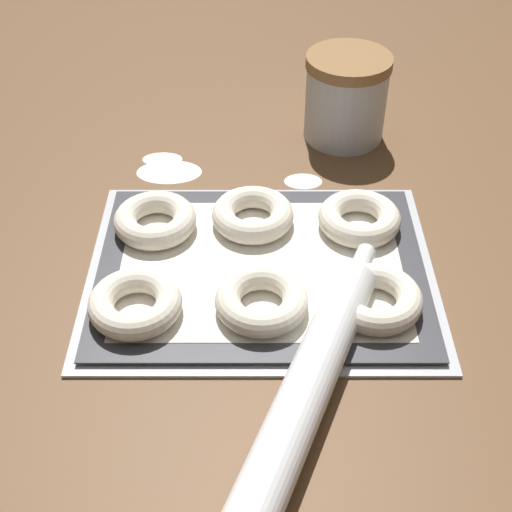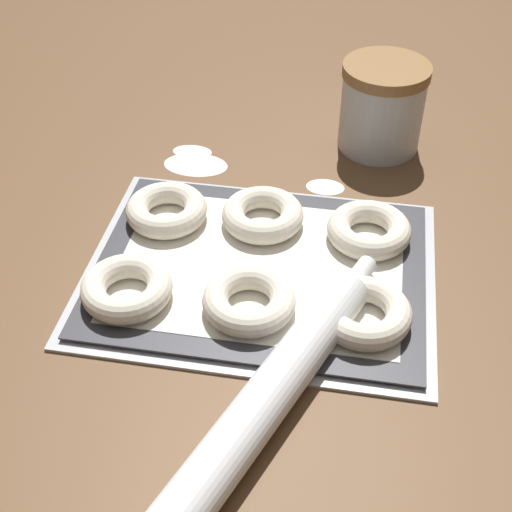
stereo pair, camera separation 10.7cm
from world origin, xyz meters
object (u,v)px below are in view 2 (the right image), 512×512
Objects in this scene: bagel_back_center at (263,215)px; flour_canister at (382,106)px; baking_tray at (256,270)px; bagel_back_right at (369,230)px; bagel_front_right at (364,312)px; bagel_back_left at (167,210)px; rolling_pin at (256,413)px; bagel_front_left at (127,288)px; bagel_front_center at (245,300)px.

flour_canister is (0.13, 0.23, 0.04)m from bagel_back_center.
baking_tray is 0.34m from flour_canister.
bagel_back_right is (0.13, -0.01, 0.00)m from bagel_back_center.
bagel_front_right is 1.00× the size of bagel_back_left.
bagel_back_right is at bearing 72.78° from rolling_pin.
bagel_front_left and bagel_back_left have the same top height.
bagel_back_left is at bearing 151.61° from bagel_front_right.
flour_canister is (0.00, 0.38, 0.04)m from bagel_front_right.
baking_tray is 0.08m from bagel_front_center.
bagel_back_center reaches higher than baking_tray.
bagel_front_left is 0.22× the size of rolling_pin.
bagel_back_center is 0.30m from rolling_pin.
bagel_front_right reaches higher than baking_tray.
flour_canister reaches higher than bagel_back_center.
bagel_front_center reaches higher than baking_tray.
rolling_pin reaches higher than bagel_front_center.
bagel_front_center and bagel_back_center have the same top height.
bagel_back_left is 0.33m from rolling_pin.
bagel_back_center is 0.13m from bagel_back_right.
bagel_front_center is (0.13, 0.00, 0.00)m from bagel_front_left.
bagel_back_right is (0.13, 0.14, 0.00)m from bagel_front_center.
flour_canister reaches higher than bagel_front_right.
bagel_back_right is (0.26, 0.15, 0.00)m from bagel_front_left.
rolling_pin is at bearing -39.49° from bagel_front_left.
bagel_front_left is 0.22m from rolling_pin.
bagel_front_left is at bearing -149.59° from baking_tray.
bagel_back_right reaches higher than baking_tray.
bagel_front_center is 1.00× the size of bagel_back_right.
flour_canister reaches higher than bagel_front_left.
flour_canister is at bearing 89.39° from bagel_back_right.
bagel_front_left is 0.14m from bagel_back_left.
bagel_front_right is at bearing 58.01° from rolling_pin.
bagel_front_center is 0.40m from flour_canister.
baking_tray is 0.14m from bagel_back_left.
bagel_front_center and bagel_back_right have the same top height.
bagel_back_right is (0.13, 0.07, 0.02)m from baking_tray.
bagel_front_left and bagel_front_right have the same top height.
bagel_back_center is at bearing 93.73° from baking_tray.
flour_canister is at bearing 59.37° from bagel_back_center.
bagel_back_left is 0.25m from bagel_back_right.
rolling_pin is (0.04, -0.14, -0.00)m from bagel_front_center.
bagel_front_left is 1.00× the size of bagel_back_right.
flour_canister is at bearing 89.98° from bagel_front_right.
rolling_pin is at bearing -80.18° from baking_tray.
bagel_front_right is (0.13, -0.07, 0.02)m from baking_tray.
bagel_front_right and bagel_back_right have the same top height.
bagel_front_right and bagel_back_left have the same top height.
bagel_back_right is at bearing 29.22° from baking_tray.
rolling_pin reaches higher than bagel_back_left.
flour_canister is (0.25, 0.24, 0.04)m from bagel_back_left.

